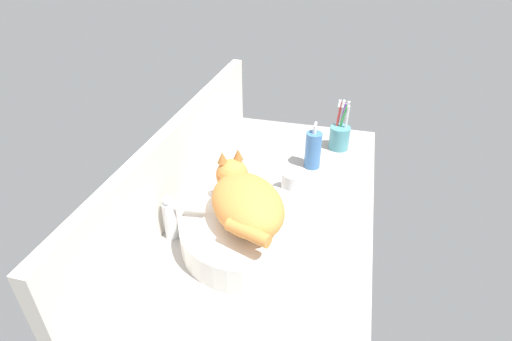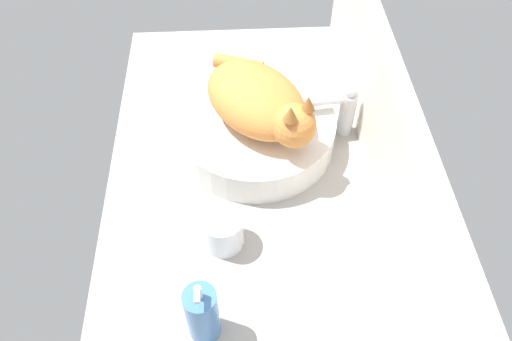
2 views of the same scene
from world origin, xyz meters
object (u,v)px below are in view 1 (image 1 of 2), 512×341
at_px(cat, 245,200).
at_px(water_glass, 294,184).
at_px(faucet, 174,215).
at_px(toothbrush_cup, 340,136).
at_px(soap_dispenser, 313,150).
at_px(sink_basin, 248,232).

bearing_deg(cat, water_glass, -18.75).
relative_size(cat, water_glass, 3.81).
relative_size(cat, faucet, 2.22).
bearing_deg(faucet, toothbrush_cup, -31.91).
height_order(faucet, soap_dispenser, soap_dispenser).
xyz_separation_m(sink_basin, toothbrush_cup, (0.59, -0.19, 0.01)).
distance_m(faucet, water_glass, 0.39).
height_order(faucet, toothbrush_cup, toothbrush_cup).
distance_m(sink_basin, water_glass, 0.27).
bearing_deg(soap_dispenser, sink_basin, 165.83).
height_order(sink_basin, toothbrush_cup, toothbrush_cup).
distance_m(cat, soap_dispenser, 0.45).
relative_size(sink_basin, faucet, 2.58).
relative_size(sink_basin, cat, 1.16).
bearing_deg(cat, toothbrush_cup, -18.67).
height_order(faucet, water_glass, faucet).
distance_m(cat, faucet, 0.20).
xyz_separation_m(soap_dispenser, toothbrush_cup, (0.16, -0.08, -0.02)).
height_order(cat, faucet, cat).
xyz_separation_m(cat, faucet, (-0.03, 0.19, -0.06)).
distance_m(sink_basin, cat, 0.10).
height_order(cat, soap_dispenser, cat).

